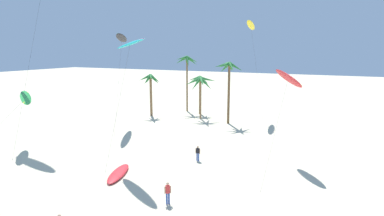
{
  "coord_description": "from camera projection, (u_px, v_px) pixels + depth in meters",
  "views": [
    {
      "loc": [
        10.45,
        -2.15,
        11.34
      ],
      "look_at": [
        0.13,
        19.59,
        6.74
      ],
      "focal_mm": 28.3,
      "sensor_mm": 36.0,
      "label": 1
    }
  ],
  "objects": [
    {
      "name": "palm_tree_1",
      "position": [
        187.0,
        64.0,
        55.61
      ],
      "size": [
        4.64,
        4.38,
        10.39
      ],
      "color": "brown",
      "rests_on": "ground"
    },
    {
      "name": "palm_tree_3",
      "position": [
        201.0,
        83.0,
        49.75
      ],
      "size": [
        4.89,
        4.95,
        7.11
      ],
      "color": "olive",
      "rests_on": "ground"
    },
    {
      "name": "flying_kite_6",
      "position": [
        122.0,
        38.0,
        43.88
      ],
      "size": [
        5.36,
        9.83,
        13.88
      ],
      "color": "black",
      "rests_on": "ground"
    },
    {
      "name": "palm_tree_2",
      "position": [
        200.0,
        83.0,
        53.61
      ],
      "size": [
        3.61,
        3.79,
        6.94
      ],
      "color": "brown",
      "rests_on": "ground"
    },
    {
      "name": "flying_kite_8",
      "position": [
        288.0,
        78.0,
        30.19
      ],
      "size": [
        3.88,
        10.87,
        9.81
      ],
      "color": "red",
      "rests_on": "ground"
    },
    {
      "name": "flying_kite_9",
      "position": [
        251.0,
        25.0,
        49.29
      ],
      "size": [
        4.13,
        6.16,
        16.21
      ],
      "color": "yellow",
      "rests_on": "ground"
    },
    {
      "name": "flying_kite_4",
      "position": [
        26.0,
        98.0,
        34.56
      ],
      "size": [
        4.7,
        11.12,
        6.92
      ],
      "color": "green",
      "rests_on": "ground"
    },
    {
      "name": "palm_tree_4",
      "position": [
        229.0,
        72.0,
        46.11
      ],
      "size": [
        4.41,
        4.31,
        9.65
      ],
      "color": "brown",
      "rests_on": "ground"
    },
    {
      "name": "person_near_right",
      "position": [
        198.0,
        153.0,
        31.39
      ],
      "size": [
        0.5,
        0.25,
        1.61
      ],
      "color": "#284CA3",
      "rests_on": "ground"
    },
    {
      "name": "grounded_kite_1",
      "position": [
        118.0,
        173.0,
        27.9
      ],
      "size": [
        2.73,
        4.74,
        0.34
      ],
      "color": "red",
      "rests_on": "ground"
    },
    {
      "name": "person_far_watcher",
      "position": [
        168.0,
        192.0,
        22.52
      ],
      "size": [
        0.4,
        0.37,
        1.73
      ],
      "color": "#284CA3",
      "rests_on": "ground"
    },
    {
      "name": "flying_kite_2",
      "position": [
        130.0,
        44.0,
        28.61
      ],
      "size": [
        5.75,
        5.19,
        12.63
      ],
      "color": "#19B2B7",
      "rests_on": "ground"
    },
    {
      "name": "palm_tree_0",
      "position": [
        151.0,
        82.0,
        52.08
      ],
      "size": [
        3.58,
        3.93,
        7.36
      ],
      "color": "olive",
      "rests_on": "ground"
    }
  ]
}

